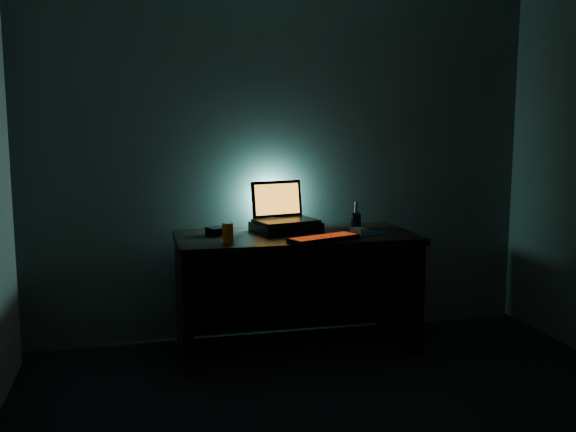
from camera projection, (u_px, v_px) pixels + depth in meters
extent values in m
cube|color=#444E4A|center=(283.00, 152.00, 4.33)|extent=(3.50, 0.00, 2.50)
cube|color=black|center=(296.00, 237.00, 4.04)|extent=(1.50, 0.70, 0.04)
cube|color=black|center=(184.00, 302.00, 3.93)|extent=(0.06, 0.64, 0.71)
cube|color=black|center=(399.00, 289.00, 4.26)|extent=(0.06, 0.64, 0.71)
cube|color=black|center=(284.00, 283.00, 4.41)|extent=(1.38, 0.02, 0.65)
cube|color=black|center=(286.00, 227.00, 4.14)|extent=(0.46, 0.39, 0.06)
cube|color=black|center=(286.00, 221.00, 4.14)|extent=(0.43, 0.35, 0.02)
cube|color=black|center=(277.00, 199.00, 4.23)|extent=(0.36, 0.13, 0.24)
cube|color=orange|center=(277.00, 199.00, 4.22)|extent=(0.32, 0.11, 0.20)
cube|color=black|center=(324.00, 238.00, 3.82)|extent=(0.47, 0.30, 0.03)
cube|color=red|center=(324.00, 236.00, 3.82)|extent=(0.44, 0.27, 0.00)
cube|color=navy|center=(359.00, 233.00, 4.07)|extent=(0.28, 0.27, 0.00)
cube|color=gray|center=(359.00, 230.00, 4.07)|extent=(0.09, 0.12, 0.03)
cylinder|color=black|center=(356.00, 221.00, 4.26)|extent=(0.08, 0.08, 0.10)
cylinder|color=orange|center=(228.00, 233.00, 3.77)|extent=(0.07, 0.07, 0.11)
cube|color=black|center=(219.00, 231.00, 4.03)|extent=(0.17, 0.15, 0.05)
sphere|color=#FF0C07|center=(223.00, 232.00, 3.98)|extent=(0.01, 0.01, 0.01)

